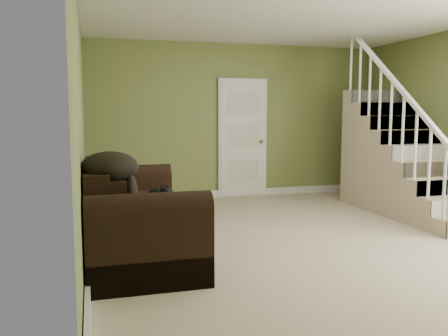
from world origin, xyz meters
TOP-DOWN VIEW (x-y plane):
  - floor at (0.00, 0.00)m, footprint 5.00×5.50m
  - ceiling at (0.00, 0.00)m, footprint 5.00×5.50m
  - wall_back at (0.00, 2.75)m, footprint 5.00×0.04m
  - wall_left at (-2.50, 0.00)m, footprint 0.04×5.50m
  - baseboard_back at (0.00, 2.72)m, footprint 5.00×0.04m
  - baseboard_left at (-2.47, 0.00)m, footprint 0.04×5.50m
  - door at (0.10, 2.71)m, footprint 0.86×0.12m
  - staircase at (1.99, 0.97)m, footprint 1.00×2.51m
  - sofa at (-2.02, -0.17)m, footprint 1.03×2.38m
  - side_table at (-2.15, 1.42)m, footprint 0.59×0.59m
  - cat at (-1.76, -0.28)m, footprint 0.31×0.48m
  - banana at (-1.92, -0.40)m, footprint 0.07×0.20m
  - throw_pillow at (-2.09, 0.56)m, footprint 0.29×0.51m
  - throw_blanket at (-2.26, -0.71)m, footprint 0.54×0.69m

SIDE VIEW (x-z plane):
  - floor at x=0.00m, z-range -0.01..0.01m
  - baseboard_back at x=0.00m, z-range 0.00..0.12m
  - baseboard_left at x=-2.47m, z-range 0.00..0.12m
  - side_table at x=-2.15m, z-range -0.11..0.74m
  - sofa at x=-2.02m, z-range -0.11..0.83m
  - banana at x=-1.92m, z-range 0.51..0.56m
  - cat at x=-1.76m, z-range 0.48..0.72m
  - staircase at x=1.99m, z-range -0.77..2.05m
  - throw_pillow at x=-2.09m, z-range 0.46..0.96m
  - throw_blanket at x=-2.26m, z-range 0.84..1.11m
  - door at x=0.10m, z-range 0.00..2.02m
  - wall_back at x=0.00m, z-range 0.00..2.60m
  - wall_left at x=-2.50m, z-range 0.00..2.60m
  - ceiling at x=0.00m, z-range 2.60..2.60m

